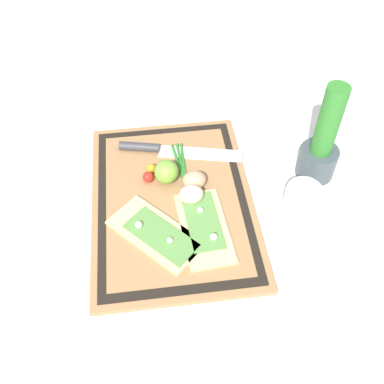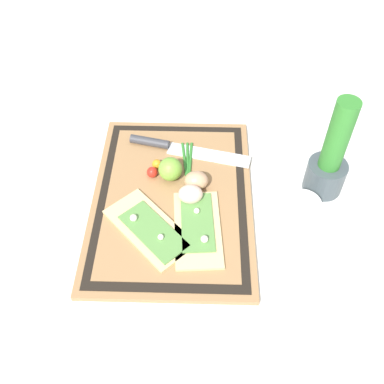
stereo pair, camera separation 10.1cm
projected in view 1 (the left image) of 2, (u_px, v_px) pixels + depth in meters
name	position (u px, v px, depth m)	size (l,w,h in m)	color
ground_plane	(172.00, 203.00, 1.04)	(6.00, 6.00, 0.00)	silver
cutting_board	(172.00, 201.00, 1.03)	(0.52, 0.37, 0.02)	#997047
pizza_slice_near	(157.00, 234.00, 0.96)	(0.22, 0.21, 0.02)	#DBBC7F
pizza_slice_far	(204.00, 226.00, 0.97)	(0.21, 0.11, 0.02)	#DBBC7F
knife	(160.00, 149.00, 1.12)	(0.10, 0.31, 0.02)	silver
egg_brown	(194.00, 180.00, 1.03)	(0.04, 0.06, 0.04)	tan
egg_pink	(191.00, 194.00, 1.00)	(0.04, 0.06, 0.04)	beige
lime	(166.00, 172.00, 1.04)	(0.06, 0.06, 0.06)	#70A838
cherry_tomato_red	(148.00, 177.00, 1.05)	(0.03, 0.03, 0.03)	red
cherry_tomato_yellow	(151.00, 168.00, 1.07)	(0.02, 0.02, 0.02)	orange
scallion_bunch	(187.00, 190.00, 1.04)	(0.31, 0.05, 0.01)	#2D7528
herb_pot	(321.00, 147.00, 1.03)	(0.09, 0.09, 0.25)	#3D474C
sauce_jar	(301.00, 205.00, 0.98)	(0.08, 0.08, 0.09)	silver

